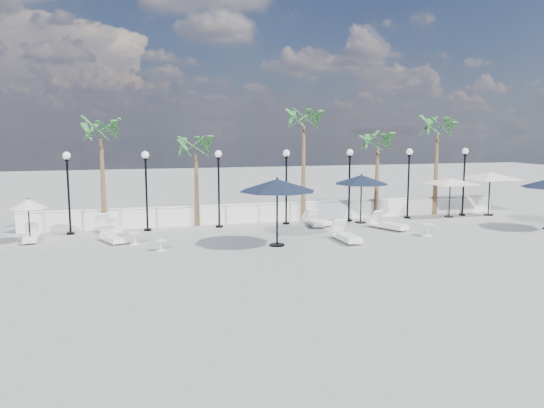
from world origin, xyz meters
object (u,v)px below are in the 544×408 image
object	(u,v)px
lounger_1	(112,238)
parasol_navy_left	(277,186)
lounger_3	(317,220)
lounger_5	(346,236)
lounger_6	(388,224)
lounger_0	(31,236)
parasol_cream_sq_b	(490,173)
parasol_cream_sq_a	(451,178)
parasol_navy_mid	(361,180)
lounger_2	(108,228)
parasol_cream_small	(28,204)
lounger_4	(316,222)

from	to	relation	value
lounger_1	parasol_navy_left	size ratio (longest dim) A/B	0.55
lounger_1	lounger_3	xyz separation A→B (m)	(10.05, 1.79, 0.02)
lounger_3	parasol_navy_left	xyz separation A→B (m)	(-3.36, -4.30, 2.30)
lounger_5	lounger_1	bearing A→B (deg)	164.32
lounger_6	lounger_5	bearing A→B (deg)	-169.78
lounger_0	lounger_6	world-z (taller)	lounger_6
lounger_6	lounger_0	bearing A→B (deg)	150.74
parasol_cream_sq_b	parasol_cream_sq_a	bearing A→B (deg)	180.00
parasol_navy_left	parasol_navy_mid	world-z (taller)	parasol_navy_left
lounger_5	lounger_6	size ratio (longest dim) A/B	0.98
lounger_3	lounger_5	world-z (taller)	lounger_5
lounger_0	lounger_5	xyz separation A→B (m)	(13.23, -3.65, 0.04)
lounger_2	lounger_6	bearing A→B (deg)	-32.48
lounger_1	parasol_cream_small	bearing A→B (deg)	142.75
lounger_5	lounger_6	xyz separation A→B (m)	(3.14, 2.14, -0.00)
lounger_4	parasol_cream_sq_b	xyz separation A→B (m)	(10.73, 0.66, 2.22)
lounger_1	parasol_cream_small	xyz separation A→B (m)	(-3.42, 0.93, 1.45)
lounger_6	parasol_cream_small	distance (m)	16.48
parasol_navy_mid	parasol_cream_sq_a	xyz separation A→B (m)	(5.56, 0.39, -0.08)
lounger_1	lounger_2	xyz separation A→B (m)	(-0.22, 2.15, 0.05)
parasol_navy_left	parasol_navy_mid	xyz separation A→B (m)	(5.77, 4.25, -0.28)
lounger_0	lounger_5	size ratio (longest dim) A/B	0.87
lounger_3	lounger_5	distance (m)	4.29
lounger_0	lounger_6	size ratio (longest dim) A/B	0.85
parasol_navy_left	lounger_6	bearing A→B (deg)	18.97
parasol_navy_mid	parasol_cream_small	xyz separation A→B (m)	(-15.87, -0.81, -0.60)
lounger_2	lounger_4	bearing A→B (deg)	-25.57
lounger_4	parasol_cream_sq_a	xyz separation A→B (m)	(8.17, 0.66, 1.95)
parasol_cream_small	parasol_navy_left	bearing A→B (deg)	-18.80
lounger_0	parasol_cream_sq_b	xyz separation A→B (m)	(24.00, 0.97, 2.22)
lounger_1	lounger_4	world-z (taller)	lounger_4
lounger_0	lounger_2	xyz separation A→B (m)	(3.20, 0.99, 0.04)
parasol_cream_sq_a	parasol_navy_mid	bearing A→B (deg)	-175.98
lounger_0	lounger_5	world-z (taller)	lounger_5
lounger_1	lounger_4	bearing A→B (deg)	-13.58
lounger_1	lounger_5	world-z (taller)	lounger_5
lounger_5	parasol_cream_sq_a	size ratio (longest dim) A/B	0.44
parasol_navy_left	parasol_cream_sq_a	distance (m)	12.25
lounger_2	lounger_3	size ratio (longest dim) A/B	1.11
lounger_2	parasol_cream_small	world-z (taller)	parasol_cream_small
lounger_1	parasol_cream_sq_b	distance (m)	20.81
lounger_1	lounger_5	distance (m)	10.12
lounger_5	parasol_cream_sq_a	world-z (taller)	parasol_cream_sq_a
lounger_5	lounger_6	bearing A→B (deg)	32.77
lounger_3	parasol_cream_sq_b	size ratio (longest dim) A/B	0.37
lounger_6	parasol_cream_sq_b	distance (m)	8.32
lounger_0	lounger_3	size ratio (longest dim) A/B	0.92
lounger_1	lounger_6	xyz separation A→B (m)	(12.95, -0.35, 0.04)
lounger_1	lounger_5	size ratio (longest dim) A/B	0.86
lounger_0	parasol_cream_small	bearing A→B (deg)	-93.83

